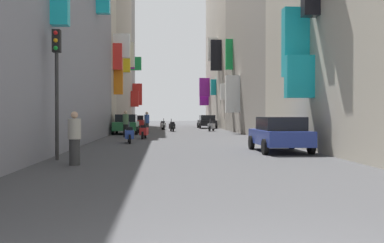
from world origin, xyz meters
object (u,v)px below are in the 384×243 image
Objects in this scene: parked_car_blue at (280,133)px; scooter_silver at (211,126)px; parked_car_green at (126,124)px; scooter_red at (144,131)px; scooter_white at (163,125)px; parked_car_black at (207,121)px; scooter_black at (172,126)px; pedestrian_crossing at (147,123)px; parked_car_red at (137,122)px; pedestrian_near_left at (75,139)px; scooter_blue at (129,134)px; traffic_light_near_corner at (57,71)px; pedestrian_near_right at (126,124)px.

parked_car_blue reaches higher than scooter_silver.
parked_car_green reaches higher than scooter_silver.
parked_car_blue reaches higher than scooter_red.
parked_car_green is at bearing -143.90° from scooter_silver.
scooter_white is at bearing 72.29° from parked_car_green.
scooter_black is at bearing -114.01° from parked_car_black.
parked_car_red is at bearing 97.11° from pedestrian_crossing.
scooter_silver is at bearing 75.34° from pedestrian_near_left.
scooter_red is 4.23m from scooter_blue.
parked_car_blue reaches higher than scooter_black.
scooter_red is (-5.55, -12.31, 0.00)m from scooter_silver.
scooter_white is (-4.71, 26.15, -0.28)m from parked_car_blue.
parked_car_blue is 2.19× the size of scooter_black.
scooter_blue is 0.45× the size of traffic_light_near_corner.
scooter_black and scooter_blue have the same top height.
scooter_red is (-1.98, -11.83, 0.00)m from scooter_black.
parked_car_red reaches higher than scooter_blue.
scooter_black is at bearing -62.55° from parked_car_red.
pedestrian_near_right is at bearing 85.89° from traffic_light_near_corner.
parked_car_red is at bearing 138.36° from scooter_silver.
scooter_black is 25.23m from traffic_light_near_corner.
traffic_light_near_corner is (-1.74, -8.72, 2.48)m from scooter_blue.
parked_car_blue is 0.92× the size of traffic_light_near_corner.
pedestrian_near_left is 16.30m from pedestrian_near_right.
parked_car_blue is 2.31× the size of pedestrian_crossing.
parked_car_black is 15.27m from pedestrian_crossing.
pedestrian_near_left is (-7.01, -26.80, 0.34)m from scooter_silver.
pedestrian_crossing reaches higher than scooter_blue.
traffic_light_near_corner reaches higher than pedestrian_near_right.
pedestrian_near_right is 14.90m from traffic_light_near_corner.
parked_car_red is at bearing 94.73° from scooter_red.
scooter_black is at bearing -79.19° from scooter_white.
pedestrian_near_right reaches higher than parked_car_black.
parked_car_black is 36.05m from pedestrian_near_left.
parked_car_blue is 2.25× the size of scooter_silver.
parked_car_green is 11.29m from scooter_blue.
parked_car_green is 2.43× the size of scooter_black.
scooter_black is at bearing 100.09° from parked_car_blue.
pedestrian_near_right reaches higher than parked_car_red.
scooter_blue is 1.20× the size of pedestrian_near_left.
pedestrian_near_left is at bearing -97.45° from scooter_black.
pedestrian_near_left is at bearing -93.75° from pedestrian_crossing.
pedestrian_near_left is at bearing -94.77° from scooter_blue.
parked_car_black is 9.81m from scooter_black.
parked_car_green is (-7.56, 17.22, 0.04)m from parked_car_blue.
traffic_light_near_corner reaches higher than parked_car_green.
scooter_white is at bearing 139.94° from scooter_silver.
scooter_white and scooter_blue have the same top height.
traffic_light_near_corner is (-3.53, -28.88, 2.48)m from scooter_white.
scooter_red is (-5.97, -20.79, -0.29)m from parked_car_black.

